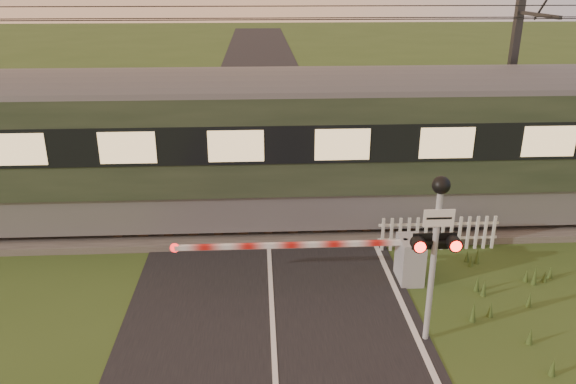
{
  "coord_description": "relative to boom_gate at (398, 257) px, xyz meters",
  "views": [
    {
      "loc": [
        -0.21,
        -7.94,
        6.48
      ],
      "look_at": [
        0.4,
        3.2,
        2.18
      ],
      "focal_mm": 35.0,
      "sensor_mm": 36.0,
      "label": 1
    }
  ],
  "objects": [
    {
      "name": "ground",
      "position": [
        -2.86,
        -3.13,
        -0.58
      ],
      "size": [
        160.0,
        160.0,
        0.0
      ],
      "primitive_type": "plane",
      "color": "#32491C",
      "rests_on": "ground"
    },
    {
      "name": "road",
      "position": [
        -2.85,
        -3.37,
        -0.57
      ],
      "size": [
        6.0,
        140.0,
        0.03
      ],
      "color": "black",
      "rests_on": "ground"
    },
    {
      "name": "track_bed",
      "position": [
        -2.86,
        3.37,
        -0.51
      ],
      "size": [
        140.0,
        3.4,
        0.39
      ],
      "color": "#47423D",
      "rests_on": "ground"
    },
    {
      "name": "overhead_wires",
      "position": [
        -2.86,
        3.37,
        5.15
      ],
      "size": [
        120.0,
        0.62,
        0.62
      ],
      "color": "black",
      "rests_on": "ground"
    },
    {
      "name": "boom_gate",
      "position": [
        0.0,
        0.0,
        0.0
      ],
      "size": [
        6.27,
        0.79,
        1.06
      ],
      "color": "gray",
      "rests_on": "ground"
    },
    {
      "name": "crossing_signal",
      "position": [
        0.04,
        -2.23,
        1.69
      ],
      "size": [
        0.84,
        0.35,
        3.3
      ],
      "color": "gray",
      "rests_on": "ground"
    },
    {
      "name": "picket_fence",
      "position": [
        1.4,
        1.47,
        -0.13
      ],
      "size": [
        3.05,
        0.07,
        0.89
      ],
      "color": "silver",
      "rests_on": "ground"
    },
    {
      "name": "catenary_mast",
      "position": [
        4.61,
        5.59,
        3.0
      ],
      "size": [
        0.22,
        2.46,
        6.88
      ],
      "color": "#2D2D30",
      "rests_on": "ground"
    }
  ]
}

